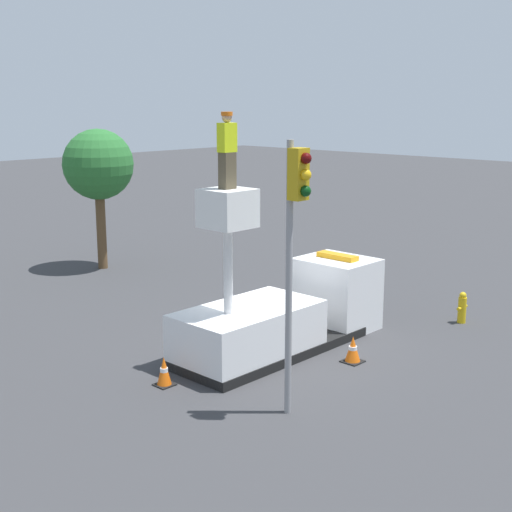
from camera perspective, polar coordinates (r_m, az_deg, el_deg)
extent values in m
plane|color=#38383A|center=(18.58, 1.23, -7.64)|extent=(120.00, 120.00, 0.00)
cube|color=black|center=(18.54, 1.24, -7.29)|extent=(5.46, 2.09, 0.24)
cube|color=white|center=(17.76, -0.63, -6.25)|extent=(3.75, 2.03, 1.37)
cube|color=white|center=(20.28, 6.45, -3.00)|extent=(1.72, 2.03, 2.01)
cube|color=black|center=(20.86, 7.92, -1.46)|extent=(0.03, 1.72, 0.81)
cube|color=orange|center=(20.02, 6.53, -0.02)|extent=(0.36, 1.22, 0.14)
cylinder|color=silver|center=(16.81, -2.24, -1.03)|extent=(0.22, 0.22, 2.19)
cube|color=white|center=(16.53, -2.29, 3.84)|extent=(1.07, 1.07, 0.90)
cube|color=brown|center=(16.43, -2.31, 6.84)|extent=(0.34, 0.26, 0.84)
cube|color=#D1E519|center=(16.37, -2.33, 9.45)|extent=(0.40, 0.26, 0.66)
sphere|color=tan|center=(16.35, -2.35, 11.01)|extent=(0.23, 0.23, 0.23)
cylinder|color=orange|center=(16.35, -2.35, 11.31)|extent=(0.26, 0.26, 0.09)
cylinder|color=gray|center=(14.25, 2.65, -2.06)|extent=(0.14, 0.14, 5.62)
cube|color=#B79314|center=(13.73, 3.40, 6.55)|extent=(0.34, 0.28, 1.00)
sphere|color=#490707|center=(13.59, 4.02, 7.79)|extent=(0.22, 0.22, 0.22)
sphere|color=gold|center=(13.61, 4.00, 6.49)|extent=(0.22, 0.22, 0.22)
sphere|color=#083710|center=(13.65, 3.98, 5.20)|extent=(0.22, 0.22, 0.22)
cylinder|color=gold|center=(21.61, 16.15, -4.18)|extent=(0.24, 0.24, 0.76)
sphere|color=gold|center=(21.49, 16.22, -3.05)|extent=(0.20, 0.20, 0.20)
cylinder|color=gold|center=(21.43, 15.94, -4.08)|extent=(0.12, 0.10, 0.10)
cylinder|color=gold|center=(21.74, 16.39, -3.88)|extent=(0.12, 0.10, 0.10)
cube|color=black|center=(16.62, -7.33, -10.17)|extent=(0.42, 0.42, 0.03)
cone|color=orange|center=(16.50, -7.37, -9.13)|extent=(0.35, 0.35, 0.68)
cylinder|color=white|center=(16.48, -7.37, -9.02)|extent=(0.18, 0.18, 0.10)
cube|color=black|center=(18.02, 7.72, -8.35)|extent=(0.48, 0.48, 0.03)
cone|color=orange|center=(17.91, 7.75, -7.40)|extent=(0.40, 0.40, 0.66)
cylinder|color=white|center=(17.90, 7.76, -7.30)|extent=(0.21, 0.21, 0.09)
cylinder|color=brown|center=(27.85, -12.27, 2.13)|extent=(0.36, 0.36, 3.07)
sphere|color=#286B2D|center=(27.53, -12.51, 7.17)|extent=(2.65, 2.65, 2.65)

